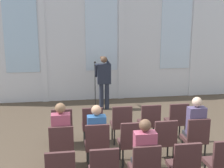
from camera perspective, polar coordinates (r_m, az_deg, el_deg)
rear_partition at (r=10.50m, az=-1.91°, el=8.79°), size 10.16×0.14×4.37m
speaker at (r=9.43m, az=-1.56°, el=1.03°), size 0.51×0.69×1.73m
mic_stand at (r=9.68m, az=-3.24°, el=-2.76°), size 0.28×0.28×1.55m
chair_r0_c0 at (r=6.89m, az=-9.54°, el=-7.78°), size 0.46×0.44×0.94m
chair_r0_c1 at (r=6.91m, az=-3.82°, el=-7.57°), size 0.46×0.44×0.94m
chair_r0_c2 at (r=6.99m, az=1.80°, el=-7.28°), size 0.46×0.44×0.94m
chair_r0_c3 at (r=7.14m, az=7.24°, el=-6.94°), size 0.46×0.44×0.94m
chair_r0_c4 at (r=7.35m, az=12.40°, el=-6.57°), size 0.46×0.44×0.94m
chair_r1_c0 at (r=5.90m, az=-9.65°, el=-11.42°), size 0.46×0.44×0.94m
audience_r1_c0 at (r=5.89m, az=-9.72°, el=-9.18°), size 0.36×0.39×1.36m
chair_r1_c1 at (r=5.92m, az=-2.91°, el=-11.15°), size 0.46×0.44×0.94m
audience_r1_c1 at (r=5.93m, az=-3.02°, el=-9.24°), size 0.36×0.39×1.28m
chair_r1_c2 at (r=6.02m, az=3.68°, el=-10.74°), size 0.46×0.44×0.94m
chair_r1_c3 at (r=6.19m, az=9.96°, el=-10.22°), size 0.46×0.44×0.94m
chair_r1_c4 at (r=6.44m, az=15.81°, el=-9.63°), size 0.46×0.44×0.94m
audience_r1_c4 at (r=6.42m, az=15.64°, el=-7.58°), size 0.36×0.39×1.36m
chair_r2_c2 at (r=5.09m, az=6.33°, el=-15.48°), size 0.46×0.44×0.94m
audience_r2_c2 at (r=5.06m, az=6.15°, el=-13.01°), size 0.36×0.39×1.34m
chair_r2_c3 at (r=5.29m, az=13.73°, el=-14.61°), size 0.46×0.44×0.94m
chair_r2_c4 at (r=5.57m, az=20.43°, el=-13.62°), size 0.46×0.44×0.94m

